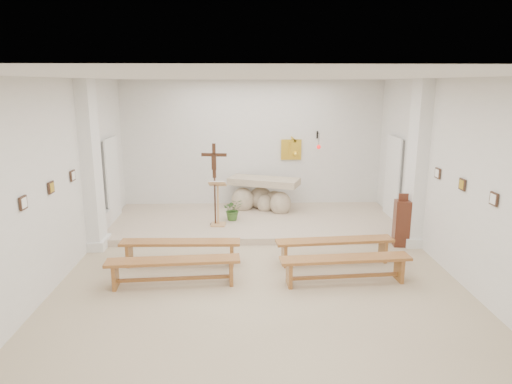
{
  "coord_description": "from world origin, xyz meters",
  "views": [
    {
      "loc": [
        -0.31,
        -7.28,
        3.41
      ],
      "look_at": [
        -0.02,
        1.6,
        1.28
      ],
      "focal_mm": 32.0,
      "sensor_mm": 36.0,
      "label": 1
    }
  ],
  "objects_px": {
    "bench_left_front": "(180,247)",
    "bench_left_second": "(174,266)",
    "crucifix_stand": "(214,179)",
    "bench_right_front": "(335,245)",
    "lectern": "(218,203)",
    "donation_pedestal": "(401,223)",
    "bench_right_second": "(345,264)",
    "altar": "(263,196)"
  },
  "relations": [
    {
      "from": "crucifix_stand",
      "to": "bench_right_front",
      "type": "xyz_separation_m",
      "value": [
        2.41,
        -2.04,
        -0.9
      ]
    },
    {
      "from": "altar",
      "to": "bench_left_second",
      "type": "height_order",
      "value": "altar"
    },
    {
      "from": "donation_pedestal",
      "to": "bench_right_second",
      "type": "xyz_separation_m",
      "value": [
        -1.62,
        -1.85,
        -0.15
      ]
    },
    {
      "from": "donation_pedestal",
      "to": "bench_right_second",
      "type": "height_order",
      "value": "donation_pedestal"
    },
    {
      "from": "altar",
      "to": "crucifix_stand",
      "type": "height_order",
      "value": "crucifix_stand"
    },
    {
      "from": "bench_left_second",
      "to": "bench_right_second",
      "type": "xyz_separation_m",
      "value": [
        2.96,
        0.0,
        0.0
      ]
    },
    {
      "from": "crucifix_stand",
      "to": "bench_right_front",
      "type": "height_order",
      "value": "crucifix_stand"
    },
    {
      "from": "altar",
      "to": "bench_right_second",
      "type": "distance_m",
      "value": 4.44
    },
    {
      "from": "donation_pedestal",
      "to": "altar",
      "type": "bearing_deg",
      "value": 145.64
    },
    {
      "from": "crucifix_stand",
      "to": "bench_right_second",
      "type": "bearing_deg",
      "value": -43.24
    },
    {
      "from": "altar",
      "to": "bench_right_second",
      "type": "xyz_separation_m",
      "value": [
        1.22,
        -4.27,
        -0.15
      ]
    },
    {
      "from": "bench_left_second",
      "to": "bench_right_second",
      "type": "relative_size",
      "value": 1.0
    },
    {
      "from": "bench_left_front",
      "to": "lectern",
      "type": "bearing_deg",
      "value": 74.15
    },
    {
      "from": "bench_right_front",
      "to": "bench_left_second",
      "type": "relative_size",
      "value": 1.0
    },
    {
      "from": "donation_pedestal",
      "to": "bench_left_second",
      "type": "xyz_separation_m",
      "value": [
        -4.58,
        -1.85,
        -0.15
      ]
    },
    {
      "from": "crucifix_stand",
      "to": "donation_pedestal",
      "type": "xyz_separation_m",
      "value": [
        4.03,
        -1.12,
        -0.76
      ]
    },
    {
      "from": "altar",
      "to": "crucifix_stand",
      "type": "xyz_separation_m",
      "value": [
        -1.19,
        -1.3,
        0.76
      ]
    },
    {
      "from": "bench_left_front",
      "to": "bench_right_front",
      "type": "height_order",
      "value": "same"
    },
    {
      "from": "altar",
      "to": "bench_right_front",
      "type": "xyz_separation_m",
      "value": [
        1.22,
        -3.35,
        -0.15
      ]
    },
    {
      "from": "lectern",
      "to": "bench_right_second",
      "type": "xyz_separation_m",
      "value": [
        2.34,
        -2.93,
        -0.33
      ]
    },
    {
      "from": "donation_pedestal",
      "to": "bench_right_front",
      "type": "height_order",
      "value": "donation_pedestal"
    },
    {
      "from": "altar",
      "to": "bench_left_second",
      "type": "distance_m",
      "value": 4.61
    },
    {
      "from": "lectern",
      "to": "bench_right_front",
      "type": "relative_size",
      "value": 0.48
    },
    {
      "from": "crucifix_stand",
      "to": "bench_right_second",
      "type": "distance_m",
      "value": 3.93
    },
    {
      "from": "crucifix_stand",
      "to": "donation_pedestal",
      "type": "bearing_deg",
      "value": -7.81
    },
    {
      "from": "donation_pedestal",
      "to": "lectern",
      "type": "bearing_deg",
      "value": 170.75
    },
    {
      "from": "donation_pedestal",
      "to": "bench_right_front",
      "type": "bearing_deg",
      "value": -144.13
    },
    {
      "from": "lectern",
      "to": "crucifix_stand",
      "type": "height_order",
      "value": "crucifix_stand"
    },
    {
      "from": "donation_pedestal",
      "to": "bench_right_second",
      "type": "bearing_deg",
      "value": -125.13
    },
    {
      "from": "lectern",
      "to": "bench_left_front",
      "type": "relative_size",
      "value": 0.48
    },
    {
      "from": "altar",
      "to": "bench_right_front",
      "type": "distance_m",
      "value": 3.56
    },
    {
      "from": "lectern",
      "to": "bench_left_front",
      "type": "distance_m",
      "value": 2.13
    },
    {
      "from": "bench_left_front",
      "to": "bench_left_second",
      "type": "xyz_separation_m",
      "value": [
        -0.0,
        -0.92,
        0.0
      ]
    },
    {
      "from": "lectern",
      "to": "bench_left_second",
      "type": "xyz_separation_m",
      "value": [
        -0.62,
        -2.93,
        -0.33
      ]
    },
    {
      "from": "bench_left_second",
      "to": "bench_right_second",
      "type": "bearing_deg",
      "value": -3.76
    },
    {
      "from": "bench_right_second",
      "to": "altar",
      "type": "bearing_deg",
      "value": 101.73
    },
    {
      "from": "lectern",
      "to": "crucifix_stand",
      "type": "relative_size",
      "value": 0.57
    },
    {
      "from": "bench_left_front",
      "to": "bench_right_front",
      "type": "bearing_deg",
      "value": 1.38
    },
    {
      "from": "lectern",
      "to": "bench_left_second",
      "type": "relative_size",
      "value": 0.48
    },
    {
      "from": "bench_left_front",
      "to": "bench_left_second",
      "type": "bearing_deg",
      "value": -88.62
    },
    {
      "from": "bench_left_second",
      "to": "bench_right_second",
      "type": "height_order",
      "value": "same"
    },
    {
      "from": "altar",
      "to": "lectern",
      "type": "relative_size",
      "value": 1.77
    }
  ]
}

